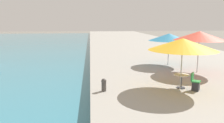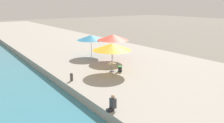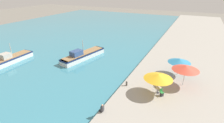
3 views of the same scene
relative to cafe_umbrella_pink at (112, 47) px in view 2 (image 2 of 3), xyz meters
name	(u,v)px [view 2 (image 2 of 3)]	position (x,y,z in m)	size (l,w,h in m)	color
quay_promenade	(50,39)	(3.31, 24.23, -2.70)	(16.00, 90.00, 0.70)	#A39E93
cafe_umbrella_pink	(112,47)	(0.00, 0.00, 0.00)	(3.46, 3.46, 2.66)	#B7B7B7
cafe_umbrella_white	(113,37)	(2.71, 3.56, 0.19)	(3.45, 3.45, 2.85)	#B7B7B7
cafe_umbrella_striped	(91,38)	(1.65, 6.40, -0.09)	(3.25, 3.25, 2.55)	#B7B7B7
cafe_table	(112,66)	(0.11, 0.17, -1.82)	(0.80, 0.80, 0.74)	#333338
cafe_chair_left	(120,68)	(0.67, -0.28, -2.03)	(0.59, 0.58, 0.91)	#2D2D33
person_at_quay	(112,104)	(-4.35, -6.01, -1.92)	(0.53, 0.36, 0.98)	#232328
mooring_bollard	(71,77)	(-4.00, 0.06, -2.01)	(0.26, 0.26, 0.65)	#4C4742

